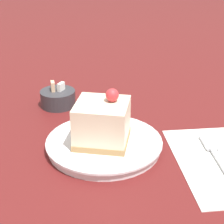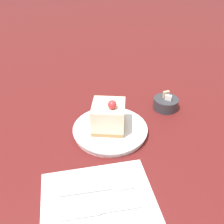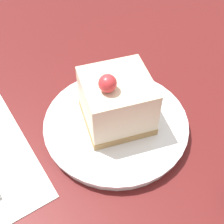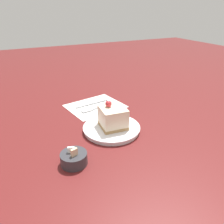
# 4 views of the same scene
# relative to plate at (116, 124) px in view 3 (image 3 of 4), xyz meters

# --- Properties ---
(ground_plane) EXTENTS (4.00, 4.00, 0.00)m
(ground_plane) POSITION_rel_plate_xyz_m (-0.03, 0.01, -0.01)
(ground_plane) COLOR #5B1919
(plate) EXTENTS (0.21, 0.21, 0.02)m
(plate) POSITION_rel_plate_xyz_m (0.00, 0.00, 0.00)
(plate) COLOR white
(plate) RESTS_ON ground_plane
(cake_slice) EXTENTS (0.10, 0.10, 0.10)m
(cake_slice) POSITION_rel_plate_xyz_m (-0.00, -0.00, 0.05)
(cake_slice) COLOR #AD8451
(cake_slice) RESTS_ON plate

